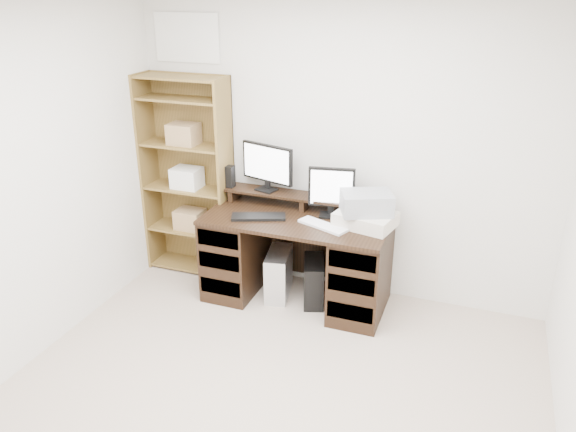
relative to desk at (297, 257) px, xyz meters
The scene contains 14 objects.
room 1.87m from the desk, 81.61° to the right, with size 3.54×4.04×2.54m.
desk is the anchor object (origin of this frame).
riser_shelf 0.50m from the desk, 90.00° to the left, with size 1.40×0.22×0.12m.
monitor_wide 0.81m from the desk, 147.25° to the left, with size 0.49×0.19×0.40m.
monitor_small 0.65m from the desk, 30.03° to the left, with size 0.37×0.17×0.41m.
speaker 0.91m from the desk, 165.14° to the left, with size 0.08×0.08×0.19m, color black.
keyboard_black 0.49m from the desk, 158.48° to the right, with size 0.43×0.14×0.02m, color black.
keyboard_white 0.46m from the desk, 21.62° to the right, with size 0.41×0.12×0.02m, color silver.
mouse 0.72m from the desk, ahead, with size 0.09×0.06×0.04m, color silver.
printer 0.69m from the desk, ahead, with size 0.44×0.33×0.11m, color beige.
basket 0.78m from the desk, ahead, with size 0.38×0.27×0.16m, color gray.
tower_silver 0.25m from the desk, behind, with size 0.18×0.41×0.41m, color silver.
tower_black 0.25m from the desk, ahead, with size 0.27×0.41×0.38m.
bookshelf 1.24m from the desk, 169.10° to the left, with size 0.80×0.30×1.80m.
Camera 1 is at (1.13, -2.30, 2.53)m, focal length 35.00 mm.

